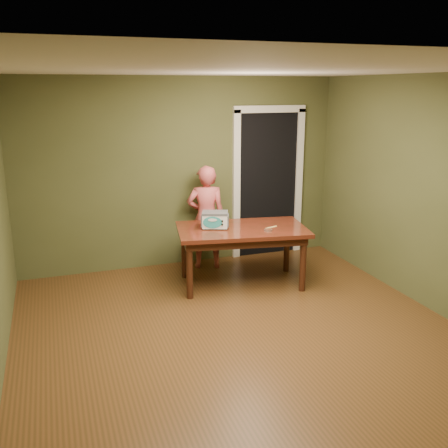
{
  "coord_description": "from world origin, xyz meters",
  "views": [
    {
      "loc": [
        -1.7,
        -4.15,
        2.45
      ],
      "look_at": [
        0.1,
        1.0,
        0.95
      ],
      "focal_mm": 40.0,
      "sensor_mm": 36.0,
      "label": 1
    }
  ],
  "objects": [
    {
      "name": "dining_table",
      "position": [
        0.49,
        1.45,
        0.65
      ],
      "size": [
        1.73,
        1.16,
        0.75
      ],
      "rotation": [
        0.0,
        0.0,
        -0.17
      ],
      "color": "#3E1B0E",
      "rests_on": "floor"
    },
    {
      "name": "baking_pan",
      "position": [
        0.74,
        1.21,
        0.76
      ],
      "size": [
        0.1,
        0.1,
        0.02
      ],
      "color": "silver",
      "rests_on": "dining_table"
    },
    {
      "name": "doorway",
      "position": [
        1.3,
        2.78,
        1.06
      ],
      "size": [
        1.1,
        0.66,
        2.25
      ],
      "color": "black",
      "rests_on": "ground"
    },
    {
      "name": "toy_oven",
      "position": [
        0.17,
        1.55,
        0.86
      ],
      "size": [
        0.39,
        0.32,
        0.21
      ],
      "rotation": [
        0.0,
        0.0,
        -0.36
      ],
      "color": "#4C4F54",
      "rests_on": "dining_table"
    },
    {
      "name": "child",
      "position": [
        0.26,
        2.2,
        0.72
      ],
      "size": [
        0.59,
        0.46,
        1.44
      ],
      "primitive_type": "imported",
      "rotation": [
        0.0,
        0.0,
        2.9
      ],
      "color": "#C75252",
      "rests_on": "floor"
    },
    {
      "name": "floor",
      "position": [
        0.0,
        0.0,
        0.0
      ],
      "size": [
        5.0,
        5.0,
        0.0
      ],
      "primitive_type": "plane",
      "color": "#583319",
      "rests_on": "ground"
    },
    {
      "name": "spatula",
      "position": [
        0.84,
        1.33,
        0.75
      ],
      "size": [
        0.18,
        0.08,
        0.01
      ],
      "primitive_type": "cube",
      "rotation": [
        0.0,
        0.0,
        0.34
      ],
      "color": "#E4BF63",
      "rests_on": "dining_table"
    },
    {
      "name": "room_shell",
      "position": [
        0.0,
        0.0,
        1.71
      ],
      "size": [
        4.52,
        5.02,
        2.61
      ],
      "color": "#4C502A",
      "rests_on": "ground"
    }
  ]
}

